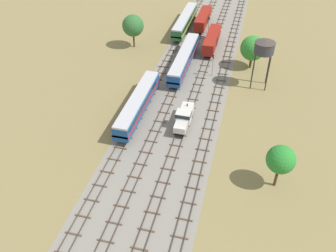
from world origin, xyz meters
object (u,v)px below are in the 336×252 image
diesel_railcar_far_left_near (138,103)px  signal_post_nearest (213,62)px  passenger_coach_left_mid (184,58)px  passenger_coach_far_left_far (185,20)px  freight_boxcar_centre_left_midfar (212,40)px  signal_post_mid (209,22)px  shunter_loco_centre_left_nearest (184,117)px  freight_boxcar_left_farther (203,18)px  water_tower (265,47)px  signal_post_near (173,57)px

diesel_railcar_far_left_near → signal_post_nearest: bearing=57.5°
passenger_coach_left_mid → passenger_coach_far_left_far: size_ratio=1.00×
passenger_coach_left_mid → freight_boxcar_centre_left_midfar: 12.90m
diesel_railcar_far_left_near → passenger_coach_left_mid: same height
signal_post_mid → shunter_loco_centre_left_nearest: bearing=-86.9°
passenger_coach_far_left_far → freight_boxcar_left_farther: bearing=33.5°
passenger_coach_far_left_far → freight_boxcar_centre_left_midfar: bearing=-48.7°
water_tower → signal_post_mid: (-15.04, 25.35, -5.99)m
freight_boxcar_centre_left_midfar → signal_post_mid: signal_post_mid is taller
diesel_railcar_far_left_near → passenger_coach_left_mid: size_ratio=0.93×
shunter_loco_centre_left_nearest → water_tower: bearing=54.6°
passenger_coach_left_mid → signal_post_nearest: bearing=-16.8°
signal_post_nearest → signal_post_mid: (-4.65, 23.61, -0.34)m
freight_boxcar_left_farther → water_tower: bearing=-59.6°
water_tower → signal_post_nearest: (-10.39, 1.74, -5.65)m
signal_post_mid → freight_boxcar_left_farther: bearing=119.0°
passenger_coach_far_left_far → signal_post_near: 23.72m
shunter_loco_centre_left_nearest → freight_boxcar_centre_left_midfar: (0.01, 33.73, 0.44)m
diesel_railcar_far_left_near → signal_post_near: 19.53m
passenger_coach_left_mid → freight_boxcar_left_farther: 25.70m
shunter_loco_centre_left_nearest → diesel_railcar_far_left_near: diesel_railcar_far_left_near is taller
freight_boxcar_centre_left_midfar → signal_post_nearest: signal_post_nearest is taller
diesel_railcar_far_left_near → passenger_coach_far_left_far: size_ratio=0.93×
diesel_railcar_far_left_near → signal_post_nearest: size_ratio=3.79×
water_tower → signal_post_mid: bearing=120.7°
shunter_loco_centre_left_nearest → signal_post_nearest: signal_post_nearest is taller
freight_boxcar_centre_left_midfar → signal_post_nearest: size_ratio=2.59×
freight_boxcar_centre_left_midfar → freight_boxcar_left_farther: size_ratio=1.00×
signal_post_nearest → signal_post_mid: bearing=101.1°
freight_boxcar_left_farther → signal_post_near: size_ratio=2.82×
water_tower → signal_post_near: 20.75m
shunter_loco_centre_left_nearest → freight_boxcar_centre_left_midfar: freight_boxcar_centre_left_midfar is taller
signal_post_near → water_tower: bearing=-8.3°
signal_post_nearest → passenger_coach_far_left_far: bearing=115.2°
diesel_railcar_far_left_near → signal_post_mid: signal_post_mid is taller
freight_boxcar_centre_left_midfar → signal_post_near: (-6.98, -13.00, 0.73)m
signal_post_nearest → signal_post_mid: 24.07m
freight_boxcar_left_farther → signal_post_mid: size_ratio=2.90×
water_tower → signal_post_near: bearing=171.7°
diesel_railcar_far_left_near → freight_boxcar_centre_left_midfar: diesel_railcar_far_left_near is taller
shunter_loco_centre_left_nearest → passenger_coach_left_mid: passenger_coach_left_mid is taller
freight_boxcar_centre_left_midfar → passenger_coach_left_mid: bearing=-111.2°
signal_post_mid → passenger_coach_far_left_far: bearing=171.0°
diesel_railcar_far_left_near → passenger_coach_left_mid: (4.65, 20.37, 0.02)m
freight_boxcar_left_farther → freight_boxcar_centre_left_midfar: bearing=-71.2°
passenger_coach_left_mid → freight_boxcar_centre_left_midfar: passenger_coach_left_mid is taller
freight_boxcar_left_farther → signal_post_mid: signal_post_mid is taller
freight_boxcar_left_farther → signal_post_nearest: bearing=-75.9°
passenger_coach_far_left_far → signal_post_nearest: 27.32m
diesel_railcar_far_left_near → water_tower: (22.01, 16.53, 6.49)m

